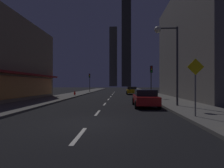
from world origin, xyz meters
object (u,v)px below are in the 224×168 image
car_parked_far (132,90)px  traffic_light_near_right (151,74)px  car_parked_near (145,98)px  traffic_light_far_left (90,79)px  street_lamp_right (167,46)px  fire_hydrant_far_left (75,93)px  pedestrian_crossing_sign (195,82)px

car_parked_far → traffic_light_near_right: 10.74m
car_parked_near → traffic_light_far_left: size_ratio=1.01×
car_parked_near → traffic_light_far_left: traffic_light_far_left is taller
traffic_light_far_left → street_lamp_right: size_ratio=0.64×
car_parked_far → fire_hydrant_far_left: size_ratio=6.48×
traffic_light_near_right → pedestrian_crossing_sign: 13.37m
fire_hydrant_far_left → traffic_light_near_right: bearing=-23.9°
traffic_light_far_left → street_lamp_right: (10.88, -24.81, 1.87)m
fire_hydrant_far_left → pedestrian_crossing_sign: (11.50, -18.37, 1.56)m
car_parked_near → pedestrian_crossing_sign: pedestrian_crossing_sign is taller
car_parked_far → pedestrian_crossing_sign: (2.00, -23.60, 1.28)m
street_lamp_right → pedestrian_crossing_sign: (0.22, -4.99, -3.05)m
traffic_light_far_left → pedestrian_crossing_sign: (11.10, -29.79, -1.18)m
car_parked_near → traffic_light_far_left: bearing=110.3°
pedestrian_crossing_sign → fire_hydrant_far_left: bearing=122.1°
fire_hydrant_far_left → traffic_light_far_left: 11.76m
fire_hydrant_far_left → traffic_light_far_left: bearing=88.0°
car_parked_near → pedestrian_crossing_sign: size_ratio=1.34×
traffic_light_far_left → pedestrian_crossing_sign: traffic_light_far_left is taller
fire_hydrant_far_left → traffic_light_far_left: size_ratio=0.16×
traffic_light_far_left → traffic_light_near_right: bearing=-56.3°
traffic_light_near_right → traffic_light_far_left: (-11.00, 16.48, 0.00)m
street_lamp_right → fire_hydrant_far_left: bearing=130.1°
street_lamp_right → pedestrian_crossing_sign: street_lamp_right is taller
traffic_light_near_right → traffic_light_far_left: bearing=123.7°
traffic_light_near_right → pedestrian_crossing_sign: bearing=-89.6°
traffic_light_near_right → pedestrian_crossing_sign: traffic_light_near_right is taller
fire_hydrant_far_left → pedestrian_crossing_sign: pedestrian_crossing_sign is taller
car_parked_near → fire_hydrant_far_left: size_ratio=6.48×
car_parked_far → traffic_light_near_right: size_ratio=1.01×
car_parked_near → traffic_light_far_left: 26.34m
car_parked_near → traffic_light_near_right: size_ratio=1.01×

